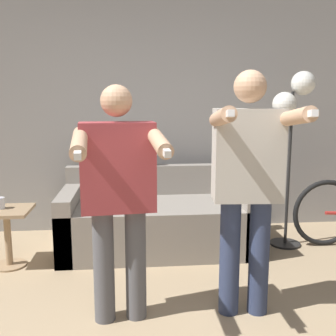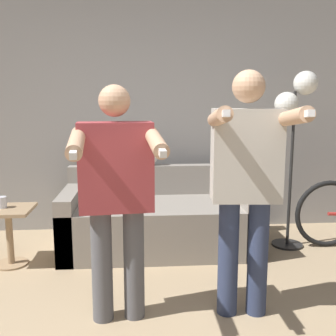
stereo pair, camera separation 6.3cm
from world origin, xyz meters
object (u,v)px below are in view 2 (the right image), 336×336
Objects in this scene: side_table at (9,225)px; person_left at (116,189)px; couch at (159,221)px; cup at (2,202)px; person_right at (246,178)px; cat at (145,157)px; floor_lamp at (295,108)px.

person_left is at bearing -43.87° from side_table.
cup is at bearing -167.57° from couch.
person_right is at bearing -68.65° from couch.
couch reaches higher than side_table.
cup is (-1.29, -0.67, -0.30)m from cat.
floor_lamp is at bearing 32.01° from person_left.
person_right is 1.80m from cat.
person_left is (-0.34, -1.32, 0.63)m from couch.
person_right reaches higher than side_table.
cup is (-0.06, 0.02, 0.20)m from side_table.
side_table is at bearing -174.02° from floor_lamp.
person_left reaches higher than cat.
cat is at bearing 164.32° from floor_lamp.
side_table is at bearing -150.77° from cat.
floor_lamp is (1.46, -0.41, 0.53)m from cat.
person_right is at bearing -27.68° from side_table.
person_right is at bearing -122.92° from floor_lamp.
person_left reaches higher than couch.
person_right is 4.05× the size of cat.
couch is 1.07× the size of floor_lamp.
couch is 1.58m from person_right.
person_left is at bearing -104.31° from couch.
cat reaches higher than side_table.
cat is 0.23× the size of floor_lamp.
person_right is 2.21m from side_table.
cat is at bearing 27.41° from cup.
couch is 3.55× the size of side_table.
person_right is at bearing -27.52° from cup.
floor_lamp is at bearing 5.98° from side_table.
side_table is (-2.70, -0.28, -1.03)m from floor_lamp.
person_right reaches higher than cup.
person_left is 1.69m from cat.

